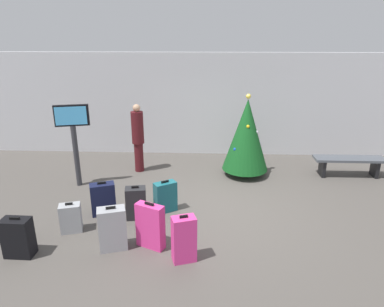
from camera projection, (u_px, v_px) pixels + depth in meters
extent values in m
plane|color=#514C47|center=(210.00, 209.00, 6.95)|extent=(16.00, 16.00, 0.00)
cube|color=silver|center=(210.00, 105.00, 9.83)|extent=(16.00, 0.20, 2.89)
cylinder|color=#4C3319|center=(244.00, 171.00, 8.66)|extent=(0.12, 0.12, 0.16)
cone|color=#14511E|center=(246.00, 135.00, 8.34)|extent=(1.12, 1.12, 1.75)
sphere|color=#F2D84C|center=(248.00, 96.00, 8.04)|extent=(0.12, 0.12, 0.12)
sphere|color=yellow|center=(241.00, 128.00, 8.50)|extent=(0.08, 0.08, 0.08)
sphere|color=silver|center=(260.00, 144.00, 8.40)|extent=(0.08, 0.08, 0.08)
sphere|color=silver|center=(257.00, 132.00, 8.26)|extent=(0.08, 0.08, 0.08)
sphere|color=yellow|center=(248.00, 126.00, 8.08)|extent=(0.08, 0.08, 0.08)
sphere|color=blue|center=(235.00, 149.00, 8.24)|extent=(0.08, 0.08, 0.08)
cylinder|color=#333338|center=(76.00, 156.00, 7.85)|extent=(0.12, 0.12, 1.43)
cube|color=black|center=(72.00, 115.00, 7.54)|extent=(0.74, 0.26, 0.47)
cube|color=#4CB2F2|center=(71.00, 116.00, 7.49)|extent=(0.65, 0.18, 0.40)
cube|color=#4C5159|center=(350.00, 159.00, 8.45)|extent=(1.71, 0.44, 0.06)
cube|color=black|center=(322.00, 168.00, 8.56)|extent=(0.08, 0.35, 0.42)
cube|color=black|center=(375.00, 168.00, 8.50)|extent=(0.08, 0.35, 0.42)
cylinder|color=#4C1419|center=(139.00, 157.00, 8.80)|extent=(0.23, 0.23, 0.75)
cylinder|color=#4C1419|center=(137.00, 128.00, 8.54)|extent=(0.43, 0.43, 0.80)
sphere|color=tan|center=(136.00, 108.00, 8.38)|extent=(0.18, 0.18, 0.18)
cube|color=#19606B|center=(165.00, 197.00, 6.80)|extent=(0.48, 0.41, 0.62)
cube|color=black|center=(165.00, 182.00, 6.69)|extent=(0.14, 0.11, 0.04)
cube|color=#9EA0A5|center=(112.00, 229.00, 5.58)|extent=(0.50, 0.37, 0.73)
cube|color=black|center=(111.00, 208.00, 5.45)|extent=(0.16, 0.07, 0.04)
cube|color=black|center=(18.00, 238.00, 5.42)|extent=(0.45, 0.27, 0.65)
cube|color=black|center=(14.00, 218.00, 5.30)|extent=(0.15, 0.03, 0.04)
cube|color=#141938|center=(103.00, 199.00, 6.69)|extent=(0.52, 0.38, 0.64)
cube|color=black|center=(102.00, 183.00, 6.58)|extent=(0.16, 0.08, 0.04)
cube|color=#E5388C|center=(150.00, 226.00, 5.62)|extent=(0.50, 0.36, 0.77)
cube|color=black|center=(149.00, 204.00, 5.49)|extent=(0.16, 0.10, 0.04)
cube|color=#9EA0A5|center=(71.00, 218.00, 6.11)|extent=(0.41, 0.32, 0.52)
cube|color=black|center=(69.00, 204.00, 6.02)|extent=(0.13, 0.06, 0.04)
cube|color=#E5388C|center=(184.00, 239.00, 5.28)|extent=(0.41, 0.33, 0.75)
cube|color=black|center=(184.00, 217.00, 5.15)|extent=(0.13, 0.07, 0.04)
cube|color=#232326|center=(136.00, 203.00, 6.54)|extent=(0.41, 0.31, 0.63)
cube|color=black|center=(135.00, 187.00, 6.43)|extent=(0.14, 0.05, 0.04)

